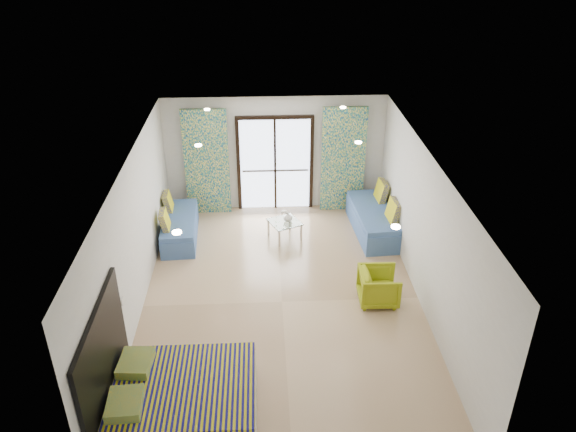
{
  "coord_description": "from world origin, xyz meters",
  "views": [
    {
      "loc": [
        -0.3,
        -8.19,
        6.25
      ],
      "look_at": [
        0.17,
        1.14,
        1.15
      ],
      "focal_mm": 35.0,
      "sensor_mm": 36.0,
      "label": 1
    }
  ],
  "objects_px": {
    "bed": "(183,398)",
    "daybed_right": "(374,219)",
    "armchair": "(379,285)",
    "daybed_left": "(179,227)",
    "coffee_table": "(285,223)"
  },
  "relations": [
    {
      "from": "daybed_left",
      "to": "daybed_right",
      "type": "distance_m",
      "value": 4.23
    },
    {
      "from": "bed",
      "to": "coffee_table",
      "type": "relative_size",
      "value": 2.47
    },
    {
      "from": "daybed_right",
      "to": "coffee_table",
      "type": "xyz_separation_m",
      "value": [
        -1.97,
        -0.16,
        0.05
      ]
    },
    {
      "from": "daybed_right",
      "to": "armchair",
      "type": "xyz_separation_m",
      "value": [
        -0.38,
        -2.49,
        0.04
      ]
    },
    {
      "from": "daybed_left",
      "to": "bed",
      "type": "bearing_deg",
      "value": -85.52
    },
    {
      "from": "armchair",
      "to": "daybed_left",
      "type": "bearing_deg",
      "value": 59.01
    },
    {
      "from": "coffee_table",
      "to": "armchair",
      "type": "distance_m",
      "value": 2.82
    },
    {
      "from": "daybed_right",
      "to": "coffee_table",
      "type": "distance_m",
      "value": 1.97
    },
    {
      "from": "bed",
      "to": "coffee_table",
      "type": "height_order",
      "value": "coffee_table"
    },
    {
      "from": "daybed_left",
      "to": "armchair",
      "type": "bearing_deg",
      "value": -35.39
    },
    {
      "from": "daybed_left",
      "to": "coffee_table",
      "type": "xyz_separation_m",
      "value": [
        2.27,
        -0.11,
        0.08
      ]
    },
    {
      "from": "bed",
      "to": "daybed_right",
      "type": "relative_size",
      "value": 0.96
    },
    {
      "from": "bed",
      "to": "daybed_left",
      "type": "height_order",
      "value": "daybed_left"
    },
    {
      "from": "bed",
      "to": "daybed_right",
      "type": "bearing_deg",
      "value": 53.85
    },
    {
      "from": "daybed_right",
      "to": "armchair",
      "type": "bearing_deg",
      "value": -102.64
    }
  ]
}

